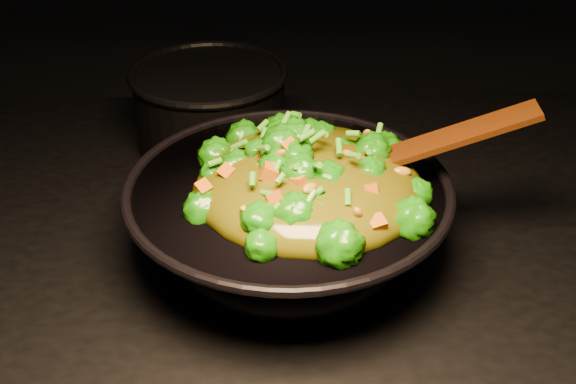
{
  "coord_description": "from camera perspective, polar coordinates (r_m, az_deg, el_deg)",
  "views": [
    {
      "loc": [
        -0.02,
        -0.82,
        1.5
      ],
      "look_at": [
        0.0,
        -0.05,
        1.0
      ],
      "focal_mm": 45.0,
      "sensor_mm": 36.0,
      "label": 1
    }
  ],
  "objects": [
    {
      "name": "spatula",
      "position": [
        0.91,
        10.48,
        3.52
      ],
      "size": [
        0.28,
        0.06,
        0.12
      ],
      "primitive_type": "cube",
      "rotation": [
        0.0,
        -0.38,
        -0.07
      ],
      "color": "#341506",
      "rests_on": "wok"
    },
    {
      "name": "stir_fry",
      "position": [
        0.88,
        1.71,
        2.89
      ],
      "size": [
        0.34,
        0.34,
        0.1
      ],
      "primitive_type": null,
      "rotation": [
        0.0,
        0.0,
        -0.2
      ],
      "color": "#1B7108",
      "rests_on": "wok"
    },
    {
      "name": "back_pot",
      "position": [
        1.2,
        -6.13,
        6.57
      ],
      "size": [
        0.28,
        0.28,
        0.14
      ],
      "primitive_type": "cylinder",
      "rotation": [
        0.0,
        0.0,
        0.14
      ],
      "color": "black",
      "rests_on": "stovetop"
    },
    {
      "name": "wok",
      "position": [
        0.94,
        0.02,
        -2.46
      ],
      "size": [
        0.5,
        0.5,
        0.11
      ],
      "primitive_type": null,
      "rotation": [
        0.0,
        0.0,
        -0.28
      ],
      "color": "black",
      "rests_on": "stovetop"
    }
  ]
}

